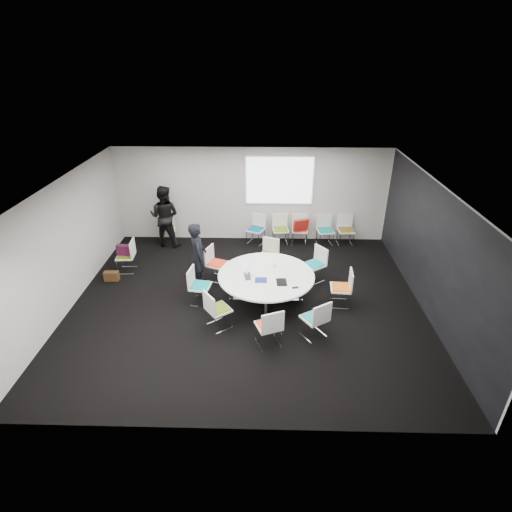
{
  "coord_description": "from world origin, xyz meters",
  "views": [
    {
      "loc": [
        0.41,
        -7.74,
        5.28
      ],
      "look_at": [
        0.2,
        0.4,
        1.0
      ],
      "focal_mm": 28.0,
      "sensor_mm": 36.0,
      "label": 1
    }
  ],
  "objects_px": {
    "chair_back_e": "(345,235)",
    "cup": "(275,265)",
    "chair_back_a": "(256,235)",
    "chair_person_back": "(168,234)",
    "chair_back_c": "(299,235)",
    "person_main": "(198,256)",
    "chair_ring_d": "(217,270)",
    "laptop": "(250,276)",
    "maroon_bag": "(125,250)",
    "chair_ring_a": "(340,294)",
    "chair_back_b": "(280,235)",
    "chair_ring_g": "(269,333)",
    "chair_ring_e": "(200,292)",
    "chair_ring_f": "(218,316)",
    "chair_ring_h": "(314,325)",
    "brown_bag": "(112,276)",
    "chair_ring_b": "(314,270)",
    "chair_back_d": "(325,236)",
    "conference_table": "(266,282)",
    "chair_spare_left": "(127,262)",
    "person_back": "(165,216)"
  },
  "relations": [
    {
      "from": "chair_ring_a",
      "to": "chair_back_e",
      "type": "distance_m",
      "value": 3.28
    },
    {
      "from": "chair_person_back",
      "to": "chair_back_a",
      "type": "bearing_deg",
      "value": 167.04
    },
    {
      "from": "person_main",
      "to": "cup",
      "type": "height_order",
      "value": "person_main"
    },
    {
      "from": "brown_bag",
      "to": "chair_ring_b",
      "type": "bearing_deg",
      "value": 1.68
    },
    {
      "from": "chair_ring_d",
      "to": "chair_back_c",
      "type": "height_order",
      "value": "same"
    },
    {
      "from": "chair_ring_a",
      "to": "chair_back_b",
      "type": "distance_m",
      "value": 3.46
    },
    {
      "from": "person_main",
      "to": "chair_spare_left",
      "type": "bearing_deg",
      "value": 57.76
    },
    {
      "from": "chair_ring_a",
      "to": "chair_spare_left",
      "type": "bearing_deg",
      "value": 79.63
    },
    {
      "from": "chair_person_back",
      "to": "brown_bag",
      "type": "relative_size",
      "value": 2.44
    },
    {
      "from": "chair_ring_a",
      "to": "laptop",
      "type": "distance_m",
      "value": 2.12
    },
    {
      "from": "chair_back_e",
      "to": "cup",
      "type": "relative_size",
      "value": 9.78
    },
    {
      "from": "chair_back_e",
      "to": "maroon_bag",
      "type": "height_order",
      "value": "chair_back_e"
    },
    {
      "from": "chair_ring_e",
      "to": "cup",
      "type": "distance_m",
      "value": 1.83
    },
    {
      "from": "conference_table",
      "to": "maroon_bag",
      "type": "bearing_deg",
      "value": 159.83
    },
    {
      "from": "chair_ring_e",
      "to": "maroon_bag",
      "type": "height_order",
      "value": "chair_ring_e"
    },
    {
      "from": "chair_ring_a",
      "to": "chair_ring_g",
      "type": "bearing_deg",
      "value": 135.56
    },
    {
      "from": "chair_spare_left",
      "to": "chair_back_c",
      "type": "bearing_deg",
      "value": -73.0
    },
    {
      "from": "person_main",
      "to": "brown_bag",
      "type": "distance_m",
      "value": 2.4
    },
    {
      "from": "chair_back_a",
      "to": "cup",
      "type": "height_order",
      "value": "chair_back_a"
    },
    {
      "from": "chair_person_back",
      "to": "brown_bag",
      "type": "distance_m",
      "value": 2.46
    },
    {
      "from": "chair_back_c",
      "to": "chair_spare_left",
      "type": "xyz_separation_m",
      "value": [
        -4.64,
        -1.8,
        0.0
      ]
    },
    {
      "from": "chair_ring_g",
      "to": "person_back",
      "type": "bearing_deg",
      "value": 102.66
    },
    {
      "from": "chair_back_a",
      "to": "maroon_bag",
      "type": "xyz_separation_m",
      "value": [
        -3.35,
        -1.79,
        0.34
      ]
    },
    {
      "from": "chair_ring_b",
      "to": "chair_ring_e",
      "type": "bearing_deg",
      "value": 74.81
    },
    {
      "from": "chair_ring_f",
      "to": "chair_ring_h",
      "type": "relative_size",
      "value": 1.0
    },
    {
      "from": "conference_table",
      "to": "chair_spare_left",
      "type": "bearing_deg",
      "value": 159.74
    },
    {
      "from": "chair_back_b",
      "to": "chair_back_d",
      "type": "relative_size",
      "value": 1.0
    },
    {
      "from": "chair_ring_a",
      "to": "chair_back_a",
      "type": "relative_size",
      "value": 1.0
    },
    {
      "from": "chair_ring_b",
      "to": "person_back",
      "type": "bearing_deg",
      "value": 28.15
    },
    {
      "from": "chair_ring_e",
      "to": "person_main",
      "type": "height_order",
      "value": "person_main"
    },
    {
      "from": "chair_ring_b",
      "to": "person_main",
      "type": "xyz_separation_m",
      "value": [
        -2.85,
        -0.34,
        0.56
      ]
    },
    {
      "from": "conference_table",
      "to": "maroon_bag",
      "type": "height_order",
      "value": "maroon_bag"
    },
    {
      "from": "cup",
      "to": "maroon_bag",
      "type": "distance_m",
      "value": 3.99
    },
    {
      "from": "chair_ring_g",
      "to": "chair_back_e",
      "type": "relative_size",
      "value": 1.0
    },
    {
      "from": "chair_back_c",
      "to": "person_main",
      "type": "height_order",
      "value": "person_main"
    },
    {
      "from": "chair_back_a",
      "to": "chair_person_back",
      "type": "distance_m",
      "value": 2.66
    },
    {
      "from": "laptop",
      "to": "cup",
      "type": "height_order",
      "value": "cup"
    },
    {
      "from": "chair_ring_b",
      "to": "chair_back_e",
      "type": "xyz_separation_m",
      "value": [
        1.14,
        2.13,
        0.0
      ]
    },
    {
      "from": "chair_ring_d",
      "to": "chair_back_d",
      "type": "relative_size",
      "value": 1.0
    },
    {
      "from": "chair_ring_g",
      "to": "brown_bag",
      "type": "bearing_deg",
      "value": 127.84
    },
    {
      "from": "chair_back_c",
      "to": "laptop",
      "type": "relative_size",
      "value": 2.68
    },
    {
      "from": "chair_ring_h",
      "to": "chair_back_c",
      "type": "relative_size",
      "value": 1.0
    },
    {
      "from": "person_main",
      "to": "chair_back_a",
      "type": "bearing_deg",
      "value": -42.13
    },
    {
      "from": "chair_ring_d",
      "to": "laptop",
      "type": "distance_m",
      "value": 1.47
    },
    {
      "from": "chair_back_d",
      "to": "chair_ring_h",
      "type": "bearing_deg",
      "value": 72.1
    },
    {
      "from": "chair_ring_e",
      "to": "chair_back_e",
      "type": "distance_m",
      "value": 5.03
    },
    {
      "from": "chair_ring_e",
      "to": "chair_spare_left",
      "type": "xyz_separation_m",
      "value": [
        -2.14,
        1.42,
        0.0
      ]
    },
    {
      "from": "chair_ring_e",
      "to": "chair_back_c",
      "type": "bearing_deg",
      "value": 150.91
    },
    {
      "from": "chair_back_a",
      "to": "chair_ring_f",
      "type": "bearing_deg",
      "value": 105.42
    },
    {
      "from": "chair_person_back",
      "to": "cup",
      "type": "distance_m",
      "value": 4.24
    }
  ]
}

